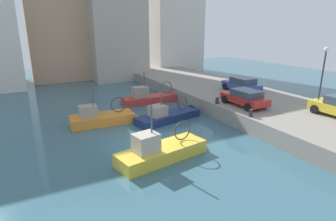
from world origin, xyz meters
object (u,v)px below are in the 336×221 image
object	(u,v)px
fishing_boat_navy	(171,118)
fishing_boat_red	(154,100)
parked_car_blue	(242,84)
quay_streetlamp	(323,69)
mooring_bollard_north	(217,100)
mooring_bollard_mid	(251,113)
parked_car_red	(245,97)
fishing_boat_yellow	(166,155)
fishing_boat_orange	(106,122)

from	to	relation	value
fishing_boat_navy	fishing_boat_red	world-z (taller)	fishing_boat_red
parked_car_blue	quay_streetlamp	bearing A→B (deg)	-84.97
fishing_boat_red	mooring_bollard_north	world-z (taller)	fishing_boat_red
parked_car_blue	mooring_bollard_mid	distance (m)	8.28
fishing_boat_navy	mooring_bollard_mid	bearing A→B (deg)	-54.68
mooring_bollard_mid	quay_streetlamp	size ratio (longest dim) A/B	0.11
mooring_bollard_north	quay_streetlamp	bearing A→B (deg)	-42.54
fishing_boat_navy	parked_car_red	distance (m)	6.27
parked_car_blue	fishing_boat_yellow	bearing A→B (deg)	-148.71
fishing_boat_navy	fishing_boat_yellow	bearing A→B (deg)	-120.58
fishing_boat_navy	parked_car_red	size ratio (longest dim) A/B	1.66
parked_car_blue	mooring_bollard_mid	size ratio (longest dim) A/B	7.46
mooring_bollard_north	quay_streetlamp	world-z (taller)	quay_streetlamp
fishing_boat_orange	quay_streetlamp	size ratio (longest dim) A/B	1.19
mooring_bollard_mid	mooring_bollard_north	size ratio (longest dim) A/B	1.00
fishing_boat_yellow	fishing_boat_orange	distance (m)	7.75
fishing_boat_yellow	parked_car_blue	size ratio (longest dim) A/B	1.59
fishing_boat_orange	mooring_bollard_mid	xyz separation A→B (m)	(8.79, -6.77, 1.35)
parked_car_blue	quay_streetlamp	distance (m)	8.23
mooring_bollard_mid	fishing_boat_navy	bearing A→B (deg)	125.32
fishing_boat_orange	quay_streetlamp	bearing A→B (deg)	-28.86
parked_car_red	parked_car_blue	bearing A→B (deg)	51.24
parked_car_red	mooring_bollard_north	bearing A→B (deg)	137.35
fishing_boat_navy	quay_streetlamp	bearing A→B (deg)	-34.43
fishing_boat_yellow	mooring_bollard_mid	size ratio (longest dim) A/B	11.83
fishing_boat_red	mooring_bollard_north	size ratio (longest dim) A/B	12.44
mooring_bollard_mid	fishing_boat_yellow	bearing A→B (deg)	-173.48
fishing_boat_red	mooring_bollard_north	distance (m)	7.62
parked_car_blue	mooring_bollard_north	world-z (taller)	parked_car_blue
parked_car_red	quay_streetlamp	bearing A→B (deg)	-42.49
parked_car_blue	parked_car_red	world-z (taller)	parked_car_blue
mooring_bollard_mid	mooring_bollard_north	bearing A→B (deg)	90.00
fishing_boat_red	parked_car_blue	size ratio (longest dim) A/B	1.67
fishing_boat_orange	parked_car_blue	distance (m)	13.87
parked_car_red	mooring_bollard_north	distance (m)	2.28
mooring_bollard_mid	mooring_bollard_north	distance (m)	4.00
fishing_boat_yellow	fishing_boat_red	size ratio (longest dim) A/B	0.95
quay_streetlamp	parked_car_red	bearing A→B (deg)	137.51
fishing_boat_orange	quay_streetlamp	distance (m)	17.04
fishing_boat_yellow	parked_car_red	xyz separation A→B (m)	(8.93, 3.31, 1.76)
parked_car_red	mooring_bollard_mid	size ratio (longest dim) A/B	7.37
fishing_boat_yellow	parked_car_blue	xyz separation A→B (m)	(12.25, 7.44, 1.78)
mooring_bollard_north	fishing_boat_yellow	bearing A→B (deg)	-146.44
fishing_boat_yellow	parked_car_red	world-z (taller)	fishing_boat_yellow
parked_car_red	mooring_bollard_north	xyz separation A→B (m)	(-1.65, 1.52, -0.42)
fishing_boat_yellow	fishing_boat_navy	distance (m)	7.04
fishing_boat_orange	quay_streetlamp	world-z (taller)	quay_streetlamp
fishing_boat_orange	mooring_bollard_north	bearing A→B (deg)	-17.51
fishing_boat_yellow	mooring_bollard_mid	distance (m)	7.45
fishing_boat_orange	mooring_bollard_north	size ratio (longest dim) A/B	10.47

